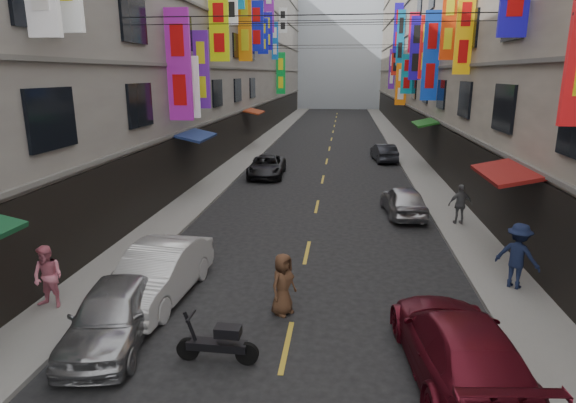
% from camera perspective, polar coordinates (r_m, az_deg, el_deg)
% --- Properties ---
extents(sidewalk_left, '(2.00, 90.00, 0.12)m').
position_cam_1_polar(sidewalk_left, '(40.75, -3.58, 6.50)').
color(sidewalk_left, slate).
rests_on(sidewalk_left, ground).
extents(sidewalk_right, '(2.00, 90.00, 0.12)m').
position_cam_1_polar(sidewalk_right, '(40.41, 13.51, 6.04)').
color(sidewalk_right, slate).
rests_on(sidewalk_right, ground).
extents(building_row_left, '(10.14, 90.00, 19.00)m').
position_cam_1_polar(building_row_left, '(41.94, -12.37, 19.35)').
color(building_row_left, gray).
rests_on(building_row_left, ground).
extents(building_row_right, '(10.14, 90.00, 19.00)m').
position_cam_1_polar(building_row_right, '(41.27, 23.09, 18.63)').
color(building_row_right, '#AEA392').
rests_on(building_row_right, ground).
extents(haze_block, '(18.00, 8.00, 22.00)m').
position_cam_1_polar(haze_block, '(89.82, 6.18, 18.04)').
color(haze_block, '#ABB4BE').
rests_on(haze_block, ground).
extents(shop_signage, '(14.00, 55.00, 12.03)m').
position_cam_1_polar(shop_signage, '(32.16, 4.57, 20.33)').
color(shop_signage, '#1010C3').
rests_on(shop_signage, ground).
extents(street_awnings, '(13.99, 35.20, 0.41)m').
position_cam_1_polar(street_awnings, '(23.99, 0.80, 7.70)').
color(street_awnings, '#134A27').
rests_on(street_awnings, ground).
extents(overhead_cables, '(14.00, 38.04, 1.24)m').
position_cam_1_polar(overhead_cables, '(27.84, 4.50, 20.62)').
color(overhead_cables, black).
rests_on(overhead_cables, ground).
extents(lane_markings, '(0.12, 80.20, 0.01)m').
position_cam_1_polar(lane_markings, '(37.18, 4.78, 5.57)').
color(lane_markings, gold).
rests_on(lane_markings, ground).
extents(scooter_crossing, '(1.80, 0.50, 1.14)m').
position_cam_1_polar(scooter_crossing, '(10.81, -8.23, -16.32)').
color(scooter_crossing, black).
rests_on(scooter_crossing, ground).
extents(scooter_far_right, '(0.50, 1.80, 1.14)m').
position_cam_1_polar(scooter_far_right, '(22.52, 13.32, 0.18)').
color(scooter_far_right, black).
rests_on(scooter_far_right, ground).
extents(car_left_near, '(2.22, 4.24, 1.38)m').
position_cam_1_polar(car_left_near, '(12.02, -20.06, -12.38)').
color(car_left_near, '#A2A3A7').
rests_on(car_left_near, ground).
extents(car_left_mid, '(1.91, 4.63, 1.49)m').
position_cam_1_polar(car_left_mid, '(13.76, -15.11, -8.16)').
color(car_left_mid, silver).
rests_on(car_left_mid, ground).
extents(car_left_far, '(2.23, 4.51, 1.23)m').
position_cam_1_polar(car_left_far, '(29.01, -2.53, 4.18)').
color(car_left_far, black).
rests_on(car_left_far, ground).
extents(car_right_near, '(2.50, 5.11, 1.43)m').
position_cam_1_polar(car_right_near, '(10.67, 19.54, -15.84)').
color(car_right_near, '#5D101D').
rests_on(car_right_near, ground).
extents(car_right_mid, '(1.89, 4.02, 1.33)m').
position_cam_1_polar(car_right_mid, '(21.52, 13.53, 0.10)').
color(car_right_mid, '#A8A8AC').
rests_on(car_right_mid, ground).
extents(car_right_far, '(1.79, 3.91, 1.24)m').
position_cam_1_polar(car_right_far, '(34.75, 11.30, 5.71)').
color(car_right_far, '#26282E').
rests_on(car_right_far, ground).
extents(pedestrian_lfar, '(0.87, 0.65, 1.67)m').
position_cam_1_polar(pedestrian_lfar, '(13.96, -26.56, -8.01)').
color(pedestrian_lfar, pink).
rests_on(pedestrian_lfar, sidewalk_left).
extents(pedestrian_rnear, '(1.36, 1.23, 1.89)m').
position_cam_1_polar(pedestrian_rnear, '(15.06, 25.58, -5.82)').
color(pedestrian_rnear, '#161E3D').
rests_on(pedestrian_rnear, sidewalk_right).
extents(pedestrian_rfar, '(1.00, 0.63, 1.63)m').
position_cam_1_polar(pedestrian_rfar, '(20.53, 19.76, -0.31)').
color(pedestrian_rfar, '#5A5A5C').
rests_on(pedestrian_rfar, sidewalk_right).
extents(pedestrian_crossing, '(0.90, 0.97, 1.63)m').
position_cam_1_polar(pedestrian_crossing, '(12.45, -0.59, -9.77)').
color(pedestrian_crossing, '#503220').
rests_on(pedestrian_crossing, ground).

